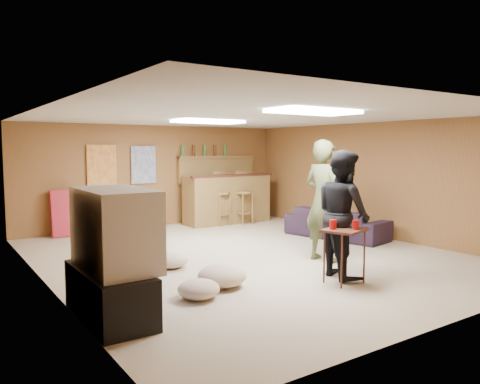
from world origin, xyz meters
TOP-DOWN VIEW (x-y plane):
  - ground at (0.00, 0.00)m, footprint 7.00×7.00m
  - ceiling at (0.00, 0.00)m, footprint 6.00×7.00m
  - wall_back at (0.00, 3.50)m, footprint 6.00×0.02m
  - wall_front at (0.00, -3.50)m, footprint 6.00×0.02m
  - wall_left at (-3.00, 0.00)m, footprint 0.02×7.00m
  - wall_right at (3.00, 0.00)m, footprint 0.02×7.00m
  - tv_stand at (-2.72, -1.50)m, footprint 0.55×1.30m
  - dvd_box at (-2.50, -1.50)m, footprint 0.35×0.50m
  - tv_body at (-2.65, -1.50)m, footprint 0.60×1.10m
  - tv_screen at (-2.34, -1.50)m, footprint 0.02×0.95m
  - bar_counter at (1.50, 2.95)m, footprint 2.00×0.60m
  - bar_lip at (1.50, 2.70)m, footprint 2.10×0.12m
  - bar_shelf at (1.50, 3.40)m, footprint 2.00×0.18m
  - bar_backing at (1.50, 3.42)m, footprint 2.00×0.14m
  - poster_left at (-1.20, 3.46)m, footprint 0.60×0.03m
  - poster_right at (-0.30, 3.46)m, footprint 0.55×0.03m
  - folding_chair_stack at (-2.00, 3.30)m, footprint 0.50×0.26m
  - ceiling_panel_front at (0.00, -1.50)m, footprint 1.20×0.60m
  - ceiling_panel_back at (0.00, 1.20)m, footprint 1.20×0.60m
  - person_olive at (0.75, -0.93)m, footprint 0.52×0.72m
  - person_black at (0.35, -1.71)m, footprint 0.82×0.95m
  - sofa at (2.27, 0.27)m, footprint 1.14×2.06m
  - tray_table at (0.14, -1.94)m, footprint 0.64×0.57m
  - cup_red_near at (-0.01, -1.88)m, footprint 0.10×0.10m
  - cup_red_far at (0.22, -2.05)m, footprint 0.09×0.09m
  - cup_blue at (0.27, -1.82)m, footprint 0.08×0.08m
  - bar_stool_left at (1.22, 2.72)m, footprint 0.51×0.51m
  - bar_stool_right at (1.73, 2.59)m, footprint 0.42×0.42m
  - cushion_near_tv at (-1.22, -1.21)m, footprint 0.71×0.71m
  - cushion_mid at (-1.34, -0.03)m, footprint 0.56×0.56m
  - cushion_far at (-1.68, -1.46)m, footprint 0.51×0.51m
  - bottle_row at (1.16, 3.38)m, footprint 1.20×0.08m

SIDE VIEW (x-z plane):
  - ground at x=0.00m, z-range 0.00..0.00m
  - cushion_far at x=-1.68m, z-range 0.00..0.22m
  - cushion_mid at x=-1.34m, z-range 0.00..0.22m
  - cushion_near_tv at x=-1.22m, z-range 0.00..0.27m
  - dvd_box at x=-2.50m, z-range 0.11..0.19m
  - tv_stand at x=-2.72m, z-range 0.00..0.50m
  - sofa at x=2.27m, z-range 0.00..0.57m
  - tray_table at x=0.14m, z-range 0.00..0.70m
  - folding_chair_stack at x=-2.00m, z-range -0.01..0.91m
  - bar_counter at x=1.50m, z-range 0.00..1.10m
  - bar_stool_right at x=1.73m, z-range 0.00..1.24m
  - bar_stool_left at x=1.22m, z-range 0.00..1.27m
  - cup_blue at x=0.27m, z-range 0.70..0.80m
  - cup_red_far at x=0.22m, z-range 0.70..0.81m
  - cup_red_near at x=-0.01m, z-range 0.70..0.81m
  - person_black at x=0.35m, z-range 0.00..1.68m
  - tv_body at x=-2.65m, z-range 0.50..1.30m
  - tv_screen at x=-2.34m, z-range 0.57..1.23m
  - person_olive at x=0.75m, z-range 0.00..1.83m
  - wall_back at x=0.00m, z-range 0.00..2.20m
  - wall_front at x=0.00m, z-range 0.00..2.20m
  - wall_left at x=-3.00m, z-range 0.00..2.20m
  - wall_right at x=3.00m, z-range 0.00..2.20m
  - bar_lip at x=1.50m, z-range 1.08..1.12m
  - bar_backing at x=1.50m, z-range 0.90..1.50m
  - poster_left at x=-1.20m, z-range 0.93..1.78m
  - poster_right at x=-0.30m, z-range 0.95..1.75m
  - bar_shelf at x=1.50m, z-range 1.48..1.52m
  - bottle_row at x=1.16m, z-range 1.52..1.78m
  - ceiling_panel_front at x=0.00m, z-range 2.15..2.19m
  - ceiling_panel_back at x=0.00m, z-range 2.15..2.19m
  - ceiling at x=0.00m, z-range 2.19..2.21m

